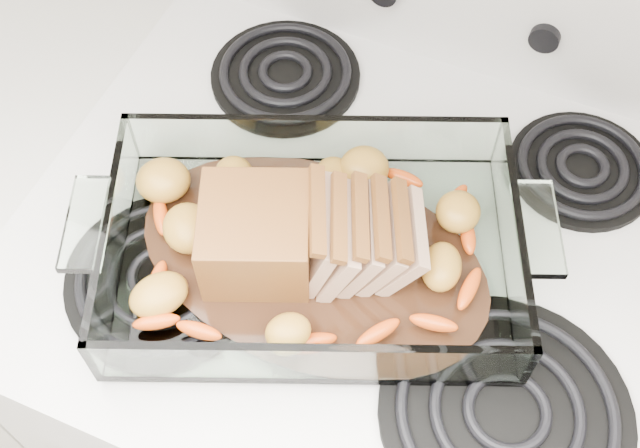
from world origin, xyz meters
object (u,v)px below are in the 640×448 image
at_px(counter_left, 17,242).
at_px(pork_roast, 293,230).
at_px(baking_dish, 313,252).
at_px(electric_range, 363,375).

bearing_deg(counter_left, pork_roast, -7.65).
height_order(counter_left, baking_dish, baking_dish).
relative_size(electric_range, counter_left, 1.20).
relative_size(counter_left, pork_roast, 4.06).
relative_size(counter_left, baking_dish, 2.20).
height_order(electric_range, baking_dish, electric_range).
height_order(counter_left, pork_roast, pork_roast).
bearing_deg(counter_left, electric_range, 0.10).
xyz_separation_m(electric_range, counter_left, (-0.67, -0.00, -0.02)).
height_order(electric_range, pork_roast, electric_range).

